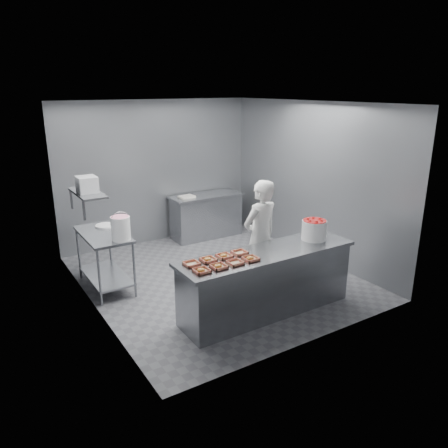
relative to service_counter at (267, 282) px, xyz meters
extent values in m
plane|color=#4C4C51|center=(0.00, 1.35, -0.45)|extent=(4.50, 4.50, 0.00)
plane|color=white|center=(0.00, 1.35, 2.35)|extent=(4.50, 4.50, 0.00)
cube|color=slate|center=(0.00, 3.60, 0.95)|extent=(4.00, 0.04, 2.80)
cube|color=slate|center=(-2.00, 1.35, 0.95)|extent=(0.04, 4.50, 2.80)
cube|color=slate|center=(2.00, 1.35, 0.95)|extent=(0.04, 4.50, 2.80)
cube|color=slate|center=(0.00, 0.00, 0.42)|extent=(2.60, 0.70, 0.05)
cube|color=slate|center=(0.00, 0.00, -0.03)|extent=(2.50, 0.64, 0.85)
cube|color=slate|center=(-1.65, 1.95, 0.43)|extent=(0.60, 1.20, 0.04)
cube|color=slate|center=(-1.65, 1.95, -0.25)|extent=(0.56, 1.15, 0.03)
cylinder|color=slate|center=(-1.91, 1.39, -0.01)|extent=(0.04, 0.04, 0.88)
cylinder|color=slate|center=(-1.39, 1.39, -0.01)|extent=(0.04, 0.04, 0.88)
cylinder|color=slate|center=(-1.91, 2.51, -0.01)|extent=(0.04, 0.04, 0.88)
cylinder|color=slate|center=(-1.39, 2.51, -0.01)|extent=(0.04, 0.04, 0.88)
cube|color=slate|center=(0.90, 3.25, 0.42)|extent=(1.50, 0.60, 0.05)
cube|color=slate|center=(0.90, 3.25, -0.03)|extent=(1.44, 0.55, 0.85)
cube|color=slate|center=(-1.82, 1.95, 1.10)|extent=(0.35, 0.90, 0.03)
cube|color=tan|center=(-1.09, -0.13, 0.47)|extent=(0.18, 0.18, 0.04)
cube|color=white|center=(-1.05, -0.11, 0.46)|extent=(0.10, 0.06, 0.00)
ellipsoid|color=#CA8432|center=(-1.10, -0.13, 0.48)|extent=(0.10, 0.10, 0.05)
cube|color=tan|center=(-0.85, -0.13, 0.47)|extent=(0.18, 0.18, 0.04)
cube|color=white|center=(-0.81, -0.11, 0.46)|extent=(0.10, 0.06, 0.00)
ellipsoid|color=#CA8432|center=(-0.86, -0.13, 0.48)|extent=(0.10, 0.10, 0.05)
cube|color=tan|center=(-0.61, -0.13, 0.47)|extent=(0.18, 0.18, 0.04)
cube|color=white|center=(-0.57, -0.11, 0.46)|extent=(0.10, 0.06, 0.00)
cube|color=tan|center=(-0.37, -0.13, 0.47)|extent=(0.18, 0.18, 0.04)
cube|color=white|center=(-0.33, -0.11, 0.46)|extent=(0.10, 0.06, 0.00)
ellipsoid|color=#CA8432|center=(-0.38, -0.13, 0.48)|extent=(0.10, 0.10, 0.05)
cube|color=tan|center=(-1.09, 0.13, 0.47)|extent=(0.18, 0.18, 0.04)
cube|color=white|center=(-1.05, 0.14, 0.46)|extent=(0.10, 0.06, 0.00)
cube|color=tan|center=(-0.85, 0.13, 0.47)|extent=(0.18, 0.18, 0.04)
cube|color=white|center=(-0.81, 0.14, 0.46)|extent=(0.10, 0.06, 0.00)
ellipsoid|color=#CA8432|center=(-0.86, 0.13, 0.48)|extent=(0.10, 0.10, 0.05)
cube|color=tan|center=(-0.61, 0.13, 0.47)|extent=(0.18, 0.18, 0.04)
cube|color=white|center=(-0.57, 0.14, 0.46)|extent=(0.10, 0.06, 0.00)
ellipsoid|color=#CA8432|center=(-0.62, 0.13, 0.48)|extent=(0.10, 0.10, 0.05)
cube|color=tan|center=(-0.37, 0.13, 0.47)|extent=(0.18, 0.18, 0.04)
cube|color=white|center=(-0.33, 0.14, 0.46)|extent=(0.10, 0.06, 0.00)
imported|color=white|center=(0.32, 0.60, 0.42)|extent=(0.70, 0.52, 1.74)
cylinder|color=white|center=(0.87, 0.04, 0.59)|extent=(0.36, 0.36, 0.28)
cylinder|color=red|center=(0.87, 0.04, 0.72)|extent=(0.33, 0.33, 0.04)
cylinder|color=white|center=(-1.51, 1.51, 0.62)|extent=(0.27, 0.27, 0.35)
cylinder|color=pink|center=(-1.51, 1.51, 0.79)|extent=(0.26, 0.26, 0.02)
torus|color=slate|center=(-1.51, 1.51, 0.73)|extent=(0.29, 0.01, 0.29)
cylinder|color=white|center=(-1.51, 2.27, 0.46)|extent=(0.40, 0.40, 0.02)
cube|color=#CCB28C|center=(-1.54, 2.24, 0.46)|extent=(0.14, 0.12, 0.02)
cube|color=gray|center=(-1.82, 1.93, 1.23)|extent=(0.27, 0.31, 0.23)
cube|color=silver|center=(0.46, 3.25, 0.46)|extent=(0.31, 0.24, 0.04)
camera|label=1|loc=(-3.42, -4.34, 2.57)|focal=35.00mm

